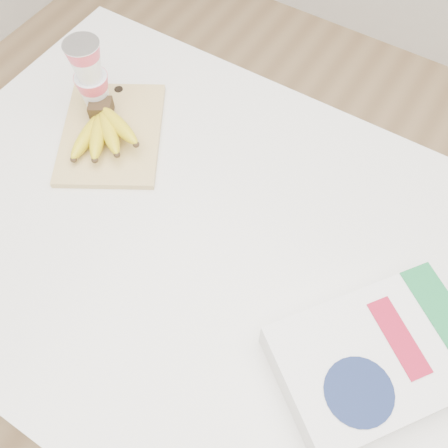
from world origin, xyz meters
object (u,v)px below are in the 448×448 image
at_px(cutting_board, 112,133).
at_px(cereal_box, 376,359).
at_px(table, 223,334).
at_px(bananas, 103,129).
at_px(yogurt_stack, 90,74).

relative_size(cutting_board, cereal_box, 0.75).
bearing_deg(table, cereal_box, -9.45).
height_order(table, cereal_box, cereal_box).
height_order(cutting_board, bananas, bananas).
relative_size(cutting_board, bananas, 1.63).
xyz_separation_m(table, yogurt_stack, (-0.42, 0.15, 0.60)).
bearing_deg(yogurt_stack, bananas, -42.60).
bearing_deg(cutting_board, table, -48.02).
distance_m(table, yogurt_stack, 0.75).
height_order(cutting_board, cereal_box, cereal_box).
relative_size(table, yogurt_stack, 7.68).
relative_size(bananas, yogurt_stack, 1.01).
relative_size(bananas, cereal_box, 0.46).
relative_size(table, cutting_board, 4.64).
distance_m(yogurt_stack, cereal_box, 0.78).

